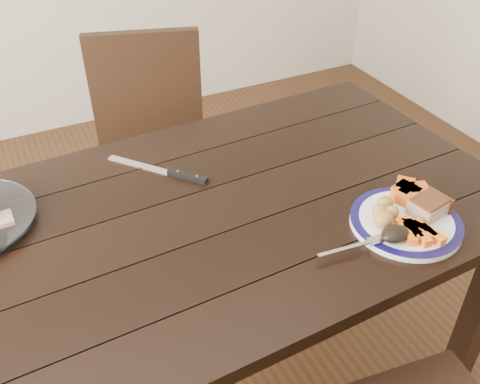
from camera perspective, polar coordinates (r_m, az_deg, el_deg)
name	(u,v)px	position (r m, az deg, el deg)	size (l,w,h in m)	color
ground	(216,383)	(1.94, -2.54, -19.66)	(4.00, 4.00, 0.00)	#472B16
dining_table	(210,239)	(1.43, -3.23, -4.99)	(1.64, 0.97, 0.75)	black
chair_far	(152,145)	(2.10, -9.38, 4.98)	(0.53, 0.53, 0.93)	black
dinner_plate	(405,223)	(1.39, 17.24, -3.13)	(0.27, 0.27, 0.02)	white
plate_rim	(406,220)	(1.38, 17.30, -2.86)	(0.27, 0.27, 0.02)	#100C3F
pork_slice	(429,207)	(1.40, 19.47, -1.51)	(0.09, 0.07, 0.04)	tan
roasted_potatoes	(385,212)	(1.36, 15.17, -2.10)	(0.09, 0.09, 0.04)	gold
carrot_batons	(417,231)	(1.34, 18.40, -4.00)	(0.09, 0.11, 0.02)	orange
pumpkin_wedges	(408,192)	(1.44, 17.50, 0.00)	(0.10, 0.10, 0.04)	orange
dark_mushroom	(395,234)	(1.30, 16.22, -4.30)	(0.07, 0.05, 0.03)	black
fork	(357,246)	(1.28, 12.41, -5.62)	(0.18, 0.04, 0.00)	silver
carving_knife	(175,173)	(1.51, -6.94, 2.01)	(0.22, 0.26, 0.01)	silver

